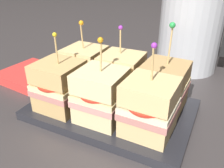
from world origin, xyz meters
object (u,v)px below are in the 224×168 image
(sandwich_front_left, at_px, (59,86))
(sandwich_front_right, at_px, (149,107))
(sandwich_back_center, at_px, (122,77))
(napkin_stack, at_px, (31,74))
(serving_platter, at_px, (112,109))
(sandwich_front_center, at_px, (102,96))
(sandwich_back_left, at_px, (85,68))
(kettle_steel, at_px, (190,31))
(sandwich_back_right, at_px, (164,85))

(sandwich_front_left, height_order, sandwich_front_right, sandwich_front_right)
(sandwich_back_center, height_order, napkin_stack, sandwich_back_center)
(serving_platter, relative_size, napkin_stack, 2.11)
(sandwich_front_left, bearing_deg, napkin_stack, 150.93)
(sandwich_front_center, bearing_deg, napkin_stack, 160.50)
(sandwich_front_center, xyz_separation_m, napkin_stack, (-0.28, 0.10, -0.06))
(sandwich_front_left, xyz_separation_m, sandwich_back_left, (-0.00, 0.10, 0.00))
(sandwich_front_center, xyz_separation_m, sandwich_back_center, (-0.00, 0.09, -0.00))
(sandwich_back_left, height_order, napkin_stack, sandwich_back_left)
(kettle_steel, bearing_deg, sandwich_back_left, -123.84)
(sandwich_front_center, distance_m, sandwich_back_left, 0.14)
(sandwich_front_left, relative_size, sandwich_front_center, 1.00)
(sandwich_front_left, xyz_separation_m, kettle_steel, (0.19, 0.38, 0.04))
(kettle_steel, bearing_deg, sandwich_front_left, -116.32)
(sandwich_front_right, xyz_separation_m, sandwich_back_center, (-0.09, 0.09, -0.00))
(kettle_steel, height_order, napkin_stack, kettle_steel)
(sandwich_front_right, bearing_deg, napkin_stack, 165.27)
(sandwich_back_left, xyz_separation_m, sandwich_back_right, (0.19, 0.00, -0.00))
(sandwich_front_right, height_order, sandwich_back_left, sandwich_front_right)
(serving_platter, height_order, sandwich_front_center, sandwich_front_center)
(sandwich_front_center, bearing_deg, sandwich_back_center, 90.80)
(sandwich_front_right, relative_size, kettle_steel, 0.67)
(sandwich_front_right, relative_size, sandwich_back_left, 1.02)
(serving_platter, height_order, sandwich_back_left, sandwich_back_left)
(sandwich_front_right, xyz_separation_m, napkin_stack, (-0.37, 0.10, -0.06))
(sandwich_front_center, height_order, sandwich_back_right, sandwich_back_right)
(napkin_stack, bearing_deg, kettle_steel, 36.52)
(sandwich_back_center, bearing_deg, kettle_steel, 71.98)
(sandwich_front_right, bearing_deg, kettle_steel, 90.39)
(sandwich_front_left, distance_m, kettle_steel, 0.42)
(sandwich_front_left, distance_m, sandwich_back_center, 0.13)
(sandwich_front_center, distance_m, sandwich_back_right, 0.13)
(sandwich_back_left, bearing_deg, sandwich_front_left, -89.85)
(sandwich_front_left, xyz_separation_m, napkin_stack, (-0.18, 0.10, -0.06))
(serving_platter, distance_m, napkin_stack, 0.28)
(sandwich_front_right, distance_m, sandwich_back_right, 0.09)
(serving_platter, bearing_deg, sandwich_front_left, -152.24)
(sandwich_front_center, bearing_deg, sandwich_back_right, 45.87)
(sandwich_front_center, xyz_separation_m, sandwich_back_right, (0.09, 0.10, -0.00))
(sandwich_back_right, distance_m, napkin_stack, 0.38)
(kettle_steel, distance_m, napkin_stack, 0.47)
(sandwich_back_center, bearing_deg, sandwich_back_left, 178.67)
(serving_platter, height_order, sandwich_front_left, sandwich_front_left)
(sandwich_back_left, distance_m, kettle_steel, 0.34)
(sandwich_front_right, height_order, sandwich_back_center, sandwich_front_right)
(sandwich_back_center, relative_size, sandwich_back_right, 0.90)
(sandwich_front_left, relative_size, sandwich_back_center, 1.01)
(sandwich_front_left, relative_size, napkin_stack, 1.02)
(serving_platter, distance_m, kettle_steel, 0.35)
(sandwich_front_right, relative_size, sandwich_back_center, 1.03)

